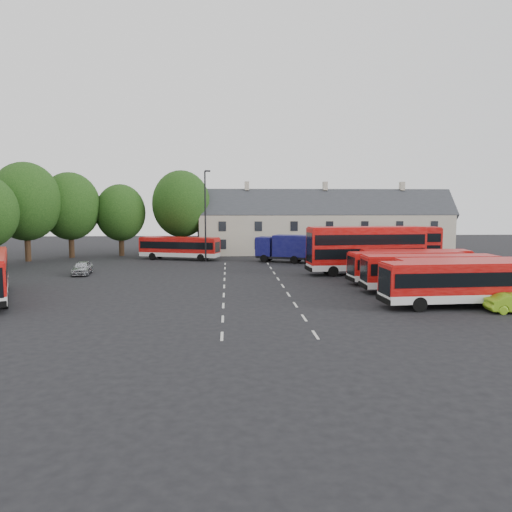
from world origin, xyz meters
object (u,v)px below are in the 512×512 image
object	(u,v)px
lamppost	(205,213)
bus_row_a	(462,280)
box_truck	(288,247)
silver_car	(82,268)
bus_dd_south	(366,247)

from	to	relation	value
lamppost	bus_row_a	bearing A→B (deg)	-56.40
box_truck	silver_car	bearing A→B (deg)	-134.55
bus_row_a	silver_car	size ratio (longest dim) A/B	2.78
bus_row_a	bus_dd_south	size ratio (longest dim) A/B	0.94
bus_row_a	box_truck	bearing A→B (deg)	104.62
bus_row_a	box_truck	size ratio (longest dim) A/B	1.43
silver_car	lamppost	world-z (taller)	lamppost
bus_row_a	lamppost	distance (m)	33.62
lamppost	box_truck	bearing A→B (deg)	-7.10
bus_dd_south	silver_car	xyz separation A→B (m)	(-28.06, 1.29, -2.01)
silver_car	lamppost	xyz separation A→B (m)	(11.74, 10.45, 5.18)
bus_row_a	bus_dd_south	bearing A→B (deg)	94.34
silver_car	lamppost	size ratio (longest dim) A/B	0.36
bus_dd_south	lamppost	bearing A→B (deg)	139.46
bus_row_a	lamppost	xyz separation A→B (m)	(-18.47, 27.80, 4.00)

